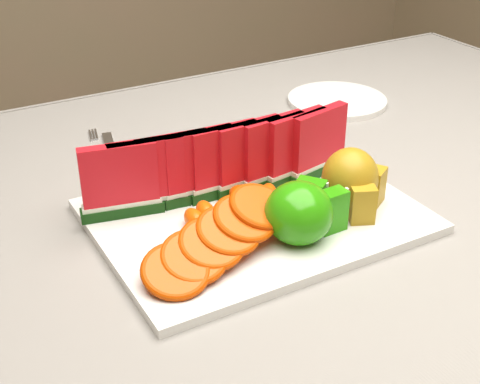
% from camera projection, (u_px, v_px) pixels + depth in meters
% --- Properties ---
extents(table, '(1.40, 0.90, 0.75)m').
position_uv_depth(table, '(280.00, 263.00, 0.96)').
color(table, '#492D1B').
rests_on(table, ground).
extents(tablecloth, '(1.53, 1.03, 0.20)m').
position_uv_depth(tablecloth, '(281.00, 226.00, 0.93)').
color(tablecloth, slate).
rests_on(tablecloth, table).
extents(platter, '(0.40, 0.30, 0.01)m').
position_uv_depth(platter, '(255.00, 216.00, 0.86)').
color(platter, silver).
rests_on(platter, tablecloth).
extents(apple_cluster, '(0.12, 0.11, 0.08)m').
position_uv_depth(apple_cluster, '(303.00, 212.00, 0.79)').
color(apple_cluster, '#46921E').
rests_on(apple_cluster, platter).
extents(pear_cluster, '(0.09, 0.09, 0.08)m').
position_uv_depth(pear_cluster, '(352.00, 181.00, 0.85)').
color(pear_cluster, '#925F0D').
rests_on(pear_cluster, platter).
extents(side_plate, '(0.21, 0.21, 0.01)m').
position_uv_depth(side_plate, '(337.00, 100.00, 1.22)').
color(side_plate, silver).
rests_on(side_plate, tablecloth).
extents(fork, '(0.05, 0.19, 0.00)m').
position_uv_depth(fork, '(110.00, 153.00, 1.03)').
color(fork, silver).
rests_on(fork, tablecloth).
extents(watermelon_row, '(0.39, 0.07, 0.10)m').
position_uv_depth(watermelon_row, '(225.00, 163.00, 0.88)').
color(watermelon_row, '#0C3A14').
rests_on(watermelon_row, platter).
extents(orange_fan_front, '(0.23, 0.13, 0.06)m').
position_uv_depth(orange_fan_front, '(220.00, 237.00, 0.76)').
color(orange_fan_front, '#EA3100').
rests_on(orange_fan_front, platter).
extents(orange_fan_back, '(0.28, 0.10, 0.04)m').
position_uv_depth(orange_fan_back, '(201.00, 160.00, 0.94)').
color(orange_fan_back, '#EA3100').
rests_on(orange_fan_back, platter).
extents(tangerine_segments, '(0.19, 0.08, 0.03)m').
position_uv_depth(tangerine_segments, '(248.00, 204.00, 0.85)').
color(tangerine_segments, '#E93E0B').
rests_on(tangerine_segments, platter).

